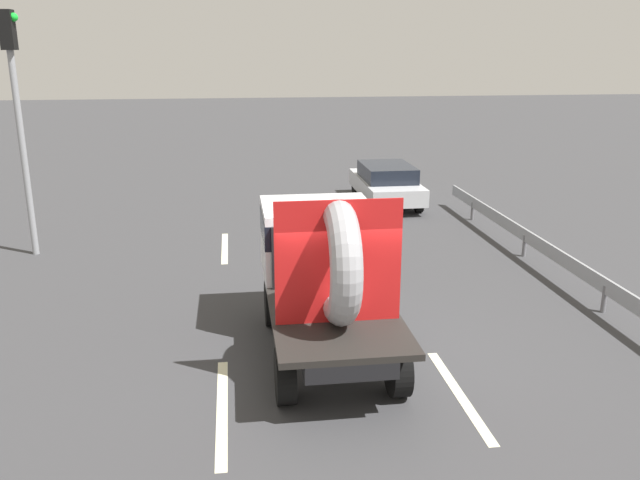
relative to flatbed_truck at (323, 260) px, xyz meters
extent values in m
plane|color=#38383A|center=(0.31, -0.74, -1.51)|extent=(120.00, 120.00, 0.00)
cylinder|color=black|center=(-0.85, 0.82, -1.09)|extent=(0.28, 0.84, 0.84)
cylinder|color=black|center=(0.85, 0.82, -1.09)|extent=(0.28, 0.84, 0.84)
cylinder|color=black|center=(-0.85, -2.05, -1.09)|extent=(0.28, 0.84, 0.84)
cylinder|color=black|center=(0.85, -2.05, -1.09)|extent=(0.28, 0.84, 0.84)
cube|color=black|center=(0.00, -0.59, -0.67)|extent=(1.30, 4.62, 0.25)
cube|color=silver|center=(0.00, 0.82, 0.13)|extent=(2.00, 1.79, 1.35)
cube|color=black|center=(0.00, 0.77, 0.42)|extent=(2.02, 1.70, 0.44)
cube|color=black|center=(0.00, -1.49, -0.50)|extent=(2.00, 2.83, 0.10)
cube|color=black|center=(0.00, -0.12, 0.10)|extent=(1.80, 0.08, 1.10)
torus|color=#9E9EA3|center=(0.00, -1.64, 0.50)|extent=(0.47, 1.89, 1.89)
cube|color=red|center=(0.00, -1.64, 0.50)|extent=(1.90, 0.03, 1.89)
cylinder|color=black|center=(2.81, 11.63, -1.20)|extent=(0.22, 0.63, 0.63)
cylinder|color=black|center=(4.33, 11.63, -1.20)|extent=(0.22, 0.63, 0.63)
cylinder|color=black|center=(2.81, 9.00, -1.20)|extent=(0.22, 0.63, 0.63)
cylinder|color=black|center=(4.33, 9.00, -1.20)|extent=(0.22, 0.63, 0.63)
cube|color=silver|center=(3.57, 10.31, -0.93)|extent=(1.76, 4.11, 0.54)
cube|color=black|center=(3.57, 10.22, -0.42)|extent=(1.58, 2.30, 0.49)
cylinder|color=gray|center=(-6.56, 6.05, 0.99)|extent=(0.16, 0.16, 5.00)
cube|color=black|center=(-6.56, 6.05, 3.94)|extent=(0.30, 0.36, 0.90)
sphere|color=#19D833|center=(-6.39, 6.05, 4.22)|extent=(0.20, 0.20, 0.20)
cube|color=gray|center=(5.70, 2.35, -0.96)|extent=(0.06, 14.64, 0.32)
cylinder|color=slate|center=(5.70, 0.52, -1.24)|extent=(0.10, 0.10, 0.55)
cylinder|color=slate|center=(5.70, 4.18, -1.24)|extent=(0.10, 0.10, 0.55)
cylinder|color=slate|center=(5.70, 7.84, -1.24)|extent=(0.10, 0.10, 0.55)
cube|color=beige|center=(-1.79, -2.15, -1.51)|extent=(0.16, 2.99, 0.01)
cube|color=beige|center=(-1.79, 5.90, -1.51)|extent=(0.16, 2.72, 0.01)
cube|color=beige|center=(1.79, -2.19, -1.51)|extent=(0.16, 2.78, 0.01)
cube|color=beige|center=(1.79, 5.74, -1.51)|extent=(0.16, 2.24, 0.01)
camera|label=1|loc=(-1.50, -10.67, 3.55)|focal=36.67mm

